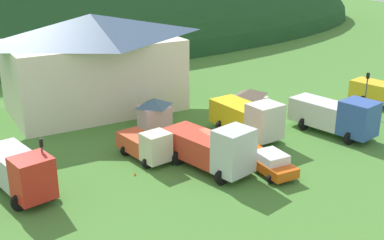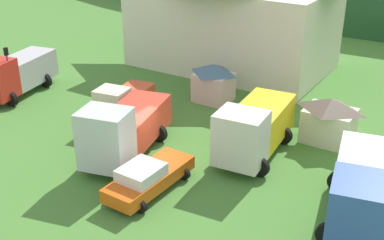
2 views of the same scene
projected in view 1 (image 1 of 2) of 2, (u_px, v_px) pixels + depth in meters
The scene contains 14 objects.
ground_plane at pixel (221, 161), 37.38m from camera, with size 200.00×200.00×0.00m, color #477F33.
forested_hill_backdrop at pixel (33, 37), 86.86m from camera, with size 141.48×60.00×37.84m, color #1E4723.
depot_building at pixel (93, 61), 47.50m from camera, with size 17.24×10.45×9.42m.
play_shed_cream at pixel (249, 103), 46.30m from camera, with size 3.14×2.48×2.82m.
play_shed_pink at pixel (154, 113), 43.54m from camera, with size 2.70×2.38×2.80m.
crane_truck_red at pixel (20, 170), 31.89m from camera, with size 3.85×6.97×3.26m.
light_truck_cream at pixel (146, 145), 37.15m from camera, with size 2.89×5.24×2.57m.
tow_truck_silver at pixel (212, 148), 35.29m from camera, with size 4.37×7.71×3.74m.
flatbed_truck_yellow at pixel (248, 117), 41.46m from camera, with size 3.74×7.11×3.47m.
box_truck_blue at pixel (337, 115), 41.98m from camera, with size 4.15×7.95×3.47m.
service_pickup_orange at pixel (267, 161), 35.35m from camera, with size 2.50×5.40×1.66m.
traffic_light_west at pixel (43, 162), 31.02m from camera, with size 0.20×0.32×4.19m.
traffic_light_east at pixel (366, 90), 46.45m from camera, with size 0.20×0.32×4.21m.
traffic_cone_near_pickup at pixel (135, 175), 35.04m from camera, with size 0.36×0.36×0.47m, color orange.
Camera 1 is at (-18.97, -28.42, 15.63)m, focal length 45.82 mm.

